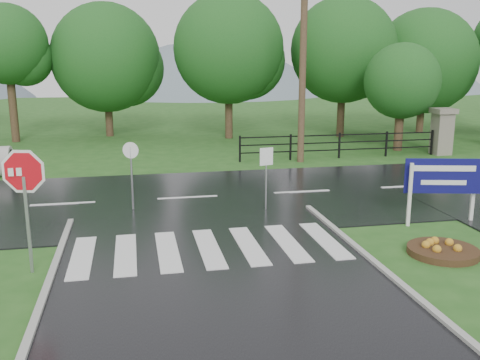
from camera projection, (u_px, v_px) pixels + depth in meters
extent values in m
cube|color=black|center=(188.00, 199.00, 17.88)|extent=(90.00, 8.00, 0.04)
cube|color=silver|center=(82.00, 257.00, 12.51)|extent=(0.50, 2.80, 0.02)
cube|color=silver|center=(126.00, 254.00, 12.70)|extent=(0.50, 2.80, 0.02)
cube|color=silver|center=(168.00, 251.00, 12.90)|extent=(0.50, 2.80, 0.02)
cube|color=silver|center=(209.00, 248.00, 13.09)|extent=(0.50, 2.80, 0.02)
cube|color=silver|center=(249.00, 245.00, 13.28)|extent=(0.50, 2.80, 0.02)
cube|color=silver|center=(287.00, 242.00, 13.48)|extent=(0.50, 2.80, 0.02)
cube|color=silver|center=(325.00, 240.00, 13.67)|extent=(0.50, 2.80, 0.02)
cube|color=gray|center=(442.00, 134.00, 25.90)|extent=(0.80, 0.80, 2.00)
cube|color=#6B6659|center=(444.00, 111.00, 25.65)|extent=(1.00, 1.00, 0.24)
cube|color=black|center=(339.00, 150.00, 25.02)|extent=(9.50, 0.05, 0.05)
cube|color=black|center=(339.00, 142.00, 24.94)|extent=(9.50, 0.05, 0.05)
cube|color=black|center=(340.00, 135.00, 24.86)|extent=(9.50, 0.05, 0.05)
cube|color=black|center=(240.00, 149.00, 24.06)|extent=(0.08, 0.08, 1.20)
cube|color=black|center=(432.00, 142.00, 25.89)|extent=(0.08, 0.08, 1.20)
sphere|color=slate|center=(206.00, 216.00, 75.83)|extent=(48.00, 48.00, 48.00)
sphere|color=slate|center=(390.00, 177.00, 80.28)|extent=(36.00, 36.00, 36.00)
cube|color=#939399|center=(28.00, 225.00, 11.52)|extent=(0.06, 0.06, 2.16)
cylinder|color=white|center=(23.00, 171.00, 11.27)|extent=(1.26, 0.34, 1.30)
cylinder|color=red|center=(23.00, 172.00, 11.25)|extent=(1.10, 0.31, 1.13)
cube|color=silver|center=(410.00, 195.00, 14.81)|extent=(0.11, 0.11, 1.79)
cube|color=silver|center=(473.00, 191.00, 15.19)|extent=(0.11, 0.11, 1.79)
cube|color=#0F0D58|center=(443.00, 176.00, 14.89)|extent=(2.11, 0.55, 0.99)
cube|color=white|center=(445.00, 168.00, 14.81)|extent=(1.66, 0.40, 0.16)
cube|color=white|center=(444.00, 183.00, 14.90)|extent=(1.22, 0.30, 0.13)
cylinder|color=#332111|center=(443.00, 251.00, 12.80)|extent=(1.67, 1.67, 0.17)
cube|color=#939399|center=(266.00, 182.00, 16.27)|extent=(0.04, 0.04, 1.85)
cube|color=white|center=(266.00, 157.00, 16.08)|extent=(0.43, 0.12, 0.54)
cylinder|color=#939399|center=(132.00, 179.00, 16.29)|extent=(0.06, 0.06, 1.99)
cylinder|color=white|center=(131.00, 150.00, 16.07)|extent=(0.48, 0.19, 0.50)
cylinder|color=#473523|center=(303.00, 61.00, 23.23)|extent=(0.30, 0.30, 8.97)
cylinder|color=#3D2B1C|center=(399.00, 122.00, 26.94)|extent=(0.47, 0.47, 2.90)
sphere|color=#174D1A|center=(402.00, 81.00, 26.49)|extent=(3.74, 3.74, 3.74)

